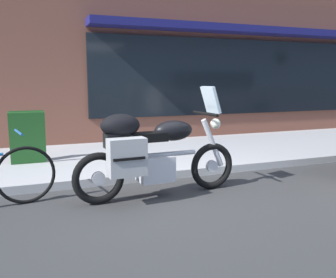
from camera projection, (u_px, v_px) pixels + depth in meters
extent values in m
plane|color=#333333|center=(175.00, 203.00, 4.46)|extent=(80.00, 80.00, 0.00)
torus|color=black|center=(212.00, 166.00, 5.03)|extent=(0.64, 0.12, 0.63)
cylinder|color=silver|center=(212.00, 166.00, 5.03)|extent=(0.16, 0.07, 0.16)
torus|color=black|center=(99.00, 178.00, 4.39)|extent=(0.64, 0.12, 0.63)
cylinder|color=silver|center=(99.00, 178.00, 4.39)|extent=(0.16, 0.07, 0.16)
cube|color=silver|center=(155.00, 168.00, 4.68)|extent=(0.45, 0.32, 0.32)
cylinder|color=silver|center=(159.00, 155.00, 4.68)|extent=(1.02, 0.11, 0.06)
ellipsoid|color=black|center=(173.00, 131.00, 4.71)|extent=(0.53, 0.31, 0.26)
cube|color=black|center=(142.00, 137.00, 4.55)|extent=(0.61, 0.27, 0.11)
cube|color=black|center=(117.00, 141.00, 4.42)|extent=(0.29, 0.23, 0.18)
cylinder|color=silver|center=(212.00, 143.00, 4.98)|extent=(0.35, 0.09, 0.67)
cylinder|color=black|center=(205.00, 114.00, 4.86)|extent=(0.07, 0.62, 0.04)
cube|color=silver|center=(211.00, 100.00, 4.87)|extent=(0.17, 0.33, 0.35)
sphere|color=#EAEACC|center=(215.00, 124.00, 4.95)|extent=(0.14, 0.14, 0.14)
cube|color=#A9A9A9|center=(127.00, 157.00, 4.25)|extent=(0.45, 0.22, 0.44)
cube|color=black|center=(130.00, 159.00, 4.15)|extent=(0.37, 0.04, 0.03)
ellipsoid|color=black|center=(120.00, 126.00, 4.41)|extent=(0.50, 0.34, 0.28)
torus|color=black|center=(26.00, 175.00, 4.42)|extent=(0.70, 0.15, 0.70)
cylinder|color=#1E5999|center=(19.00, 132.00, 4.31)|extent=(0.11, 0.48, 0.03)
cube|color=#1E511E|center=(28.00, 138.00, 5.94)|extent=(0.55, 0.18, 0.85)
cube|color=#1E511E|center=(28.00, 136.00, 6.14)|extent=(0.55, 0.18, 0.85)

